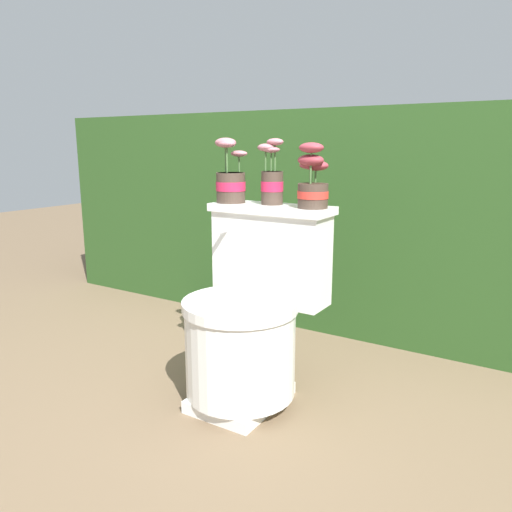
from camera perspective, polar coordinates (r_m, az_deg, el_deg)
ground_plane at (r=1.94m, az=1.08°, el=-16.48°), size 12.00×12.00×0.00m
hedge_backdrop at (r=2.73m, az=13.19°, el=4.13°), size 3.83×0.68×1.11m
toilet at (r=1.87m, az=-0.71°, el=-7.31°), size 0.48×0.51×0.72m
potted_plant_left at (r=1.97m, az=-2.94°, el=8.71°), size 0.13×0.13×0.25m
potted_plant_midleft at (r=1.91m, az=1.82°, el=8.73°), size 0.11×0.09×0.25m
potted_plant_middle at (r=1.81m, az=6.49°, el=8.45°), size 0.13×0.13×0.23m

